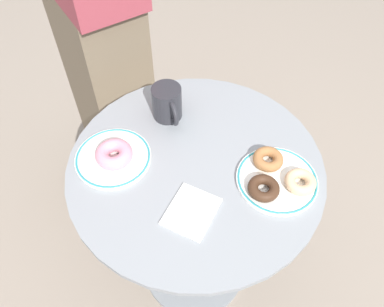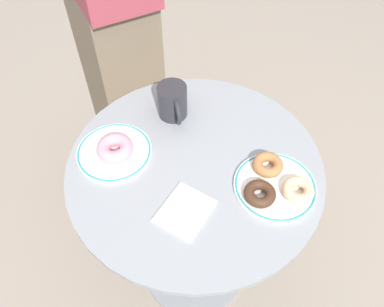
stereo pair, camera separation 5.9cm
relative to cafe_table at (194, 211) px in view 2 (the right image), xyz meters
name	(u,v)px [view 2 (the right image)]	position (x,y,z in m)	size (l,w,h in m)	color
ground_plane	(194,268)	(0.00, 0.00, -0.48)	(7.00, 7.00, 0.02)	gray
cafe_table	(194,211)	(0.00, 0.00, 0.00)	(0.70, 0.70, 0.72)	gray
plate_left	(114,152)	(-0.22, -0.05, 0.26)	(0.21, 0.21, 0.01)	white
plate_right	(275,186)	(0.22, 0.01, 0.26)	(0.21, 0.21, 0.01)	white
donut_pink_frosted	(115,149)	(-0.21, -0.06, 0.28)	(0.10, 0.10, 0.04)	pink
donut_glazed	(298,190)	(0.28, 0.01, 0.28)	(0.08, 0.08, 0.03)	#E0B789
donut_cinnamon	(268,165)	(0.18, 0.06, 0.28)	(0.08, 0.08, 0.03)	#A36B3D
donut_chocolate	(260,194)	(0.19, -0.04, 0.28)	(0.08, 0.08, 0.03)	#422819
paper_napkin	(185,211)	(0.03, -0.14, 0.26)	(0.11, 0.13, 0.01)	white
coffee_mug	(173,102)	(-0.13, 0.15, 0.31)	(0.10, 0.12, 0.10)	#28282D
person_figure	(110,15)	(-0.48, 0.40, 0.36)	(0.48, 0.45, 1.69)	brown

